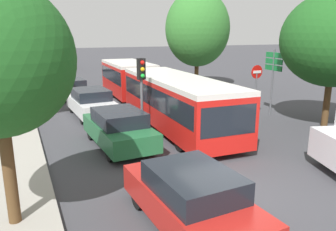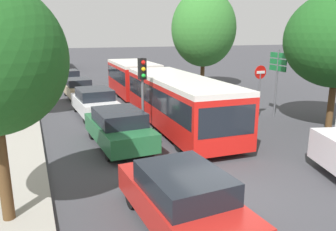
{
  "view_description": "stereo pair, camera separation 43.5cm",
  "coord_description": "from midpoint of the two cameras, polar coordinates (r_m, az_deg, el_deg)",
  "views": [
    {
      "loc": [
        -5.17,
        -6.94,
        4.41
      ],
      "look_at": [
        0.2,
        4.68,
        1.2
      ],
      "focal_mm": 35.0,
      "sensor_mm": 36.0,
      "label": 1
    },
    {
      "loc": [
        -4.77,
        -7.11,
        4.41
      ],
      "look_at": [
        0.2,
        4.68,
        1.2
      ],
      "focal_mm": 35.0,
      "sensor_mm": 36.0,
      "label": 2
    }
  ],
  "objects": [
    {
      "name": "tree_right_mid",
      "position": [
        27.14,
        6.69,
        14.78
      ],
      "size": [
        5.15,
        5.15,
        7.79
      ],
      "color": "#51381E",
      "rests_on": "ground"
    },
    {
      "name": "queued_car_tan",
      "position": [
        23.86,
        -14.85,
        4.64
      ],
      "size": [
        1.8,
        3.97,
        1.36
      ],
      "rotation": [
        0.0,
        0.0,
        1.61
      ],
      "color": "tan",
      "rests_on": "ground"
    },
    {
      "name": "queued_car_graphite",
      "position": [
        29.62,
        -16.51,
        6.31
      ],
      "size": [
        1.82,
        4.01,
        1.37
      ],
      "rotation": [
        0.0,
        0.0,
        1.61
      ],
      "color": "#47474C",
      "rests_on": "ground"
    },
    {
      "name": "kerb_strip_left",
      "position": [
        26.14,
        -25.18,
        3.19
      ],
      "size": [
        3.2,
        47.45,
        0.14
      ],
      "primitive_type": "cube",
      "color": "#9E998E",
      "rests_on": "ground"
    },
    {
      "name": "traffic_light",
      "position": [
        14.15,
        -3.57,
        6.29
      ],
      "size": [
        0.33,
        0.37,
        3.4
      ],
      "rotation": [
        0.0,
        0.0,
        -1.53
      ],
      "color": "#56595E",
      "rests_on": "ground"
    },
    {
      "name": "queued_car_white",
      "position": [
        18.32,
        -12.0,
        2.31
      ],
      "size": [
        2.01,
        4.43,
        1.52
      ],
      "rotation": [
        0.0,
        0.0,
        1.61
      ],
      "color": "white",
      "rests_on": "ground"
    },
    {
      "name": "tree_left_mid",
      "position": [
        18.2,
        -26.6,
        14.13
      ],
      "size": [
        3.31,
        3.31,
        6.92
      ],
      "color": "#51381E",
      "rests_on": "ground"
    },
    {
      "name": "queued_car_green",
      "position": [
        13.16,
        -7.64,
        -2.14
      ],
      "size": [
        1.99,
        4.4,
        1.51
      ],
      "rotation": [
        0.0,
        0.0,
        1.61
      ],
      "color": "#236638",
      "rests_on": "ground"
    },
    {
      "name": "direction_sign_post",
      "position": [
        18.56,
        19.17,
        7.62
      ],
      "size": [
        0.2,
        1.4,
        3.6
      ],
      "rotation": [
        0.0,
        0.0,
        3.04
      ],
      "color": "#56595E",
      "rests_on": "ground"
    },
    {
      "name": "ground_plane",
      "position": [
        9.67,
        11.35,
        -13.36
      ],
      "size": [
        200.0,
        200.0,
        0.0
      ],
      "primitive_type": "plane",
      "color": "#3D3D42"
    },
    {
      "name": "queued_car_red",
      "position": [
        7.75,
        4.17,
        -14.29
      ],
      "size": [
        1.93,
        4.25,
        1.45
      ],
      "rotation": [
        0.0,
        0.0,
        1.61
      ],
      "color": "#B21E19",
      "rests_on": "ground"
    },
    {
      "name": "articulated_bus",
      "position": [
        18.71,
        -1.62,
        4.88
      ],
      "size": [
        3.39,
        16.68,
        2.46
      ],
      "rotation": [
        0.0,
        0.0,
        -1.63
      ],
      "color": "red",
      "rests_on": "ground"
    },
    {
      "name": "no_entry_sign",
      "position": [
        17.83,
        16.36,
        5.35
      ],
      "size": [
        0.7,
        0.08,
        2.82
      ],
      "rotation": [
        0.0,
        0.0,
        -1.57
      ],
      "color": "#56595E",
      "rests_on": "ground"
    },
    {
      "name": "city_bus_rear",
      "position": [
        44.71,
        -18.82,
        9.45
      ],
      "size": [
        2.87,
        11.06,
        2.36
      ],
      "rotation": [
        0.0,
        0.0,
        1.53
      ],
      "color": "silver",
      "rests_on": "ground"
    },
    {
      "name": "tree_left_far",
      "position": [
        28.12,
        -24.37,
        14.04
      ],
      "size": [
        3.46,
        3.46,
        6.96
      ],
      "color": "#51381E",
      "rests_on": "ground"
    }
  ]
}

